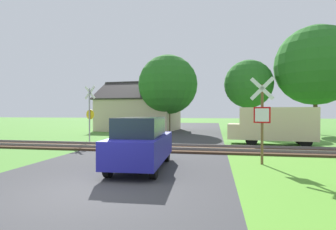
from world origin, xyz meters
name	(u,v)px	position (x,y,z in m)	size (l,w,h in m)	color
ground_plane	(81,195)	(0.00, 0.00, 0.00)	(160.00, 160.00, 0.00)	#4C8433
road_asphalt	(113,175)	(0.00, 2.00, 0.00)	(7.37, 80.00, 0.01)	#38383A
rail_track	(155,148)	(0.00, 7.84, 0.06)	(60.00, 2.60, 0.22)	#422D1E
stop_sign_near	(262,116)	(4.86, 4.52, 1.82)	(0.86, 0.24, 3.28)	brown
crossing_sign_far	(90,111)	(-4.78, 9.85, 2.03)	(0.85, 0.28, 3.67)	#9E9EA5
house	(140,113)	(-4.97, 21.74, 1.84)	(8.59, 7.24, 5.33)	#C6B293
tree_right	(249,84)	(6.19, 19.83, 4.58)	(4.50, 4.50, 6.85)	#513823
tree_far	(316,66)	(11.79, 19.25, 6.06)	(6.93, 6.93, 9.53)	#513823
tree_center	(168,85)	(-1.43, 19.41, 4.64)	(5.76, 5.76, 7.53)	#513823
mail_truck	(273,124)	(6.55, 10.77, 1.24)	(5.07, 2.38, 2.24)	beige
parked_car	(141,143)	(0.61, 3.03, 0.89)	(1.82, 4.07, 1.78)	navy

